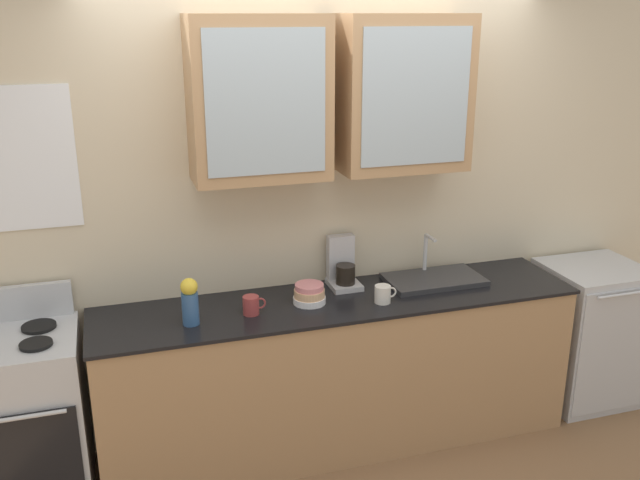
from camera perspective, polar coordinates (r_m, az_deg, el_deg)
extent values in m
plane|color=brown|center=(4.25, 1.52, -16.04)|extent=(10.00, 10.00, 0.00)
cube|color=beige|center=(4.00, 0.08, 1.81)|extent=(4.70, 0.10, 2.52)
cube|color=#A87F56|center=(3.55, -5.05, 11.46)|extent=(0.70, 0.32, 0.82)
cube|color=#9EADB7|center=(3.39, -4.44, 11.16)|extent=(0.59, 0.01, 0.70)
cube|color=#A87F56|center=(3.80, 6.86, 11.85)|extent=(0.70, 0.32, 0.82)
cube|color=#9EADB7|center=(3.65, 7.92, 11.54)|extent=(0.59, 0.01, 0.70)
cube|color=white|center=(3.69, -23.66, 6.08)|extent=(0.55, 0.01, 0.71)
cube|color=#A87F56|center=(4.02, 1.57, -10.88)|extent=(2.65, 0.56, 0.88)
cube|color=black|center=(3.82, 1.63, -5.02)|extent=(2.68, 0.59, 0.02)
cube|color=silver|center=(3.88, -23.61, -13.54)|extent=(0.66, 0.54, 0.89)
cube|color=black|center=(3.69, -23.86, -16.68)|extent=(0.60, 0.01, 0.54)
cylinder|color=silver|center=(3.53, -24.48, -13.34)|extent=(0.52, 0.02, 0.02)
cube|color=silver|center=(3.87, -24.29, -4.81)|extent=(0.62, 0.04, 0.18)
cylinder|color=black|center=(3.56, -22.33, -7.92)|extent=(0.15, 0.15, 0.02)
cylinder|color=black|center=(3.75, -22.12, -6.60)|extent=(0.17, 0.17, 0.02)
cube|color=#2D2D30|center=(4.10, 9.35, -3.22)|extent=(0.56, 0.32, 0.03)
cylinder|color=silver|center=(4.16, 8.65, -1.01)|extent=(0.02, 0.02, 0.22)
cylinder|color=silver|center=(4.08, 9.09, 0.18)|extent=(0.02, 0.12, 0.02)
cylinder|color=white|center=(3.76, -0.89, -4.92)|extent=(0.18, 0.18, 0.04)
cylinder|color=#E0AD7F|center=(3.75, -0.90, -4.43)|extent=(0.17, 0.17, 0.05)
cylinder|color=#D87F84|center=(3.74, -0.90, -3.94)|extent=(0.16, 0.16, 0.04)
cylinder|color=#33598C|center=(3.55, -10.61, -5.57)|extent=(0.08, 0.08, 0.17)
sphere|color=yellow|center=(3.50, -10.73, -3.79)|extent=(0.09, 0.09, 0.09)
cylinder|color=silver|center=(3.77, 5.17, -4.46)|extent=(0.09, 0.09, 0.10)
torus|color=silver|center=(3.79, 5.89, -4.30)|extent=(0.06, 0.01, 0.06)
cylinder|color=#993838|center=(3.63, -5.70, -5.37)|extent=(0.09, 0.09, 0.10)
torus|color=#993838|center=(3.64, -4.94, -5.21)|extent=(0.06, 0.01, 0.06)
cube|color=silver|center=(4.78, 21.22, -7.11)|extent=(0.59, 0.54, 0.89)
cube|color=silver|center=(4.59, 23.31, -8.43)|extent=(0.56, 0.01, 0.81)
cylinder|color=silver|center=(4.42, 24.14, -4.06)|extent=(0.44, 0.02, 0.02)
cube|color=#B7B7BC|center=(3.97, 2.00, -3.68)|extent=(0.17, 0.20, 0.03)
cylinder|color=black|center=(3.93, 2.11, -2.84)|extent=(0.11, 0.11, 0.11)
cube|color=#B7B7BC|center=(3.98, 1.69, -1.38)|extent=(0.15, 0.06, 0.26)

